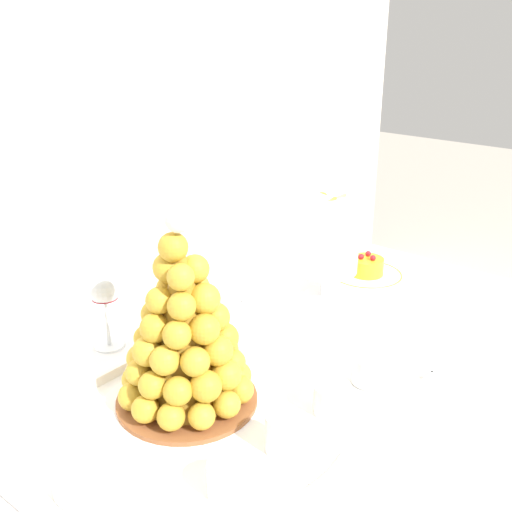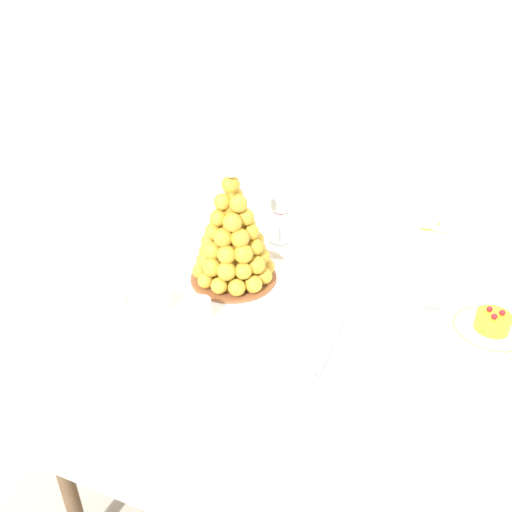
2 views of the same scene
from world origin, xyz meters
The scene contains 14 objects.
ground_plane centered at (0.00, 0.00, 0.00)m, with size 12.00×12.00×0.00m, color beige.
backdrop_wall centered at (0.00, 1.14, 1.25)m, with size 4.80×0.10×2.50m, color silver.
buffet_table centered at (0.00, 0.00, 0.70)m, with size 1.29×0.99×0.80m.
serving_tray centered at (-0.21, -0.05, 0.81)m, with size 0.63×0.45×0.02m.
croquembouche centered at (-0.22, 0.02, 0.94)m, with size 0.23×0.23×0.34m.
dessert_cup_left centered at (-0.45, -0.20, 0.84)m, with size 0.06×0.06×0.06m.
dessert_cup_mid_left centered at (-0.33, -0.17, 0.83)m, with size 0.06×0.06×0.05m.
dessert_cup_centre centered at (-0.21, -0.18, 0.84)m, with size 0.05×0.05×0.06m.
dessert_cup_mid_right centered at (-0.09, -0.18, 0.84)m, with size 0.06×0.06×0.05m.
dessert_cup_right centered at (0.02, -0.19, 0.83)m, with size 0.06×0.06×0.05m.
creme_brulee_ramekin centered at (-0.44, -0.02, 0.83)m, with size 0.10×0.10×0.02m.
macaron_goblet centered at (0.27, 0.07, 0.96)m, with size 0.14×0.14×0.25m.
fruit_tart_plate centered at (0.44, 0.06, 0.82)m, with size 0.18×0.18×0.06m.
wine_glass centered at (-0.17, 0.27, 0.93)m, with size 0.07×0.07×0.16m.
Camera 2 is at (0.29, -1.08, 1.62)m, focal length 37.43 mm.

